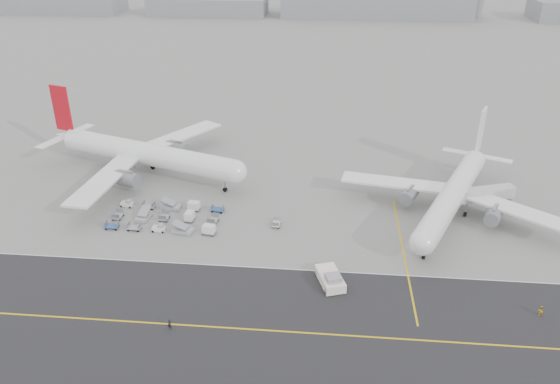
# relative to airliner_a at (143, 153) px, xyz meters

# --- Properties ---
(ground) EXTENTS (700.00, 700.00, 0.00)m
(ground) POSITION_rel_airliner_a_xyz_m (26.88, -33.05, -5.35)
(ground) COLOR gray
(ground) RESTS_ON ground
(taxiway) EXTENTS (220.00, 59.00, 0.03)m
(taxiway) POSITION_rel_airliner_a_xyz_m (31.91, -51.03, -5.34)
(taxiway) COLOR #28272A
(taxiway) RESTS_ON ground
(horizon_buildings) EXTENTS (520.00, 28.00, 28.00)m
(horizon_buildings) POSITION_rel_airliner_a_xyz_m (56.88, 226.95, -5.35)
(horizon_buildings) COLOR gray
(horizon_buildings) RESTS_ON ground
(airliner_a) EXTENTS (51.72, 50.78, 18.57)m
(airliner_a) POSITION_rel_airliner_a_xyz_m (0.00, 0.00, 0.00)
(airliner_a) COLOR white
(airliner_a) RESTS_ON ground
(airliner_b) EXTENTS (43.80, 44.87, 16.44)m
(airliner_b) POSITION_rel_airliner_a_xyz_m (68.06, -12.49, -0.61)
(airliner_b) COLOR white
(airliner_b) RESTS_ON ground
(pushback_tug) EXTENTS (5.34, 9.21, 2.61)m
(pushback_tug) POSITION_rel_airliner_a_xyz_m (43.78, -38.79, -4.28)
(pushback_tug) COLOR white
(pushback_tug) RESTS_ON ground
(jet_bridge) EXTENTS (14.69, 7.16, 5.53)m
(jet_bridge) POSITION_rel_airliner_a_xyz_m (74.15, -11.27, -1.50)
(jet_bridge) COLOR gray
(jet_bridge) RESTS_ON ground
(gse_cluster) EXTENTS (27.99, 18.71, 1.98)m
(gse_cluster) POSITION_rel_airliner_a_xyz_m (10.70, -20.57, -5.35)
(gse_cluster) COLOR #A2A2A7
(gse_cluster) RESTS_ON ground
(stray_dolly) EXTENTS (1.57, 2.45, 1.47)m
(stray_dolly) POSITION_rel_airliner_a_xyz_m (32.97, -20.93, -5.35)
(stray_dolly) COLOR silver
(stray_dolly) RESTS_ON ground
(ground_crew_a) EXTENTS (0.75, 0.59, 1.79)m
(ground_crew_a) POSITION_rel_airliner_a_xyz_m (20.36, -52.12, -4.46)
(ground_crew_a) COLOR black
(ground_crew_a) RESTS_ON ground
(ground_crew_b) EXTENTS (0.87, 0.70, 1.70)m
(ground_crew_b) POSITION_rel_airliner_a_xyz_m (75.73, -43.69, -4.51)
(ground_crew_b) COLOR gold
(ground_crew_b) RESTS_ON ground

